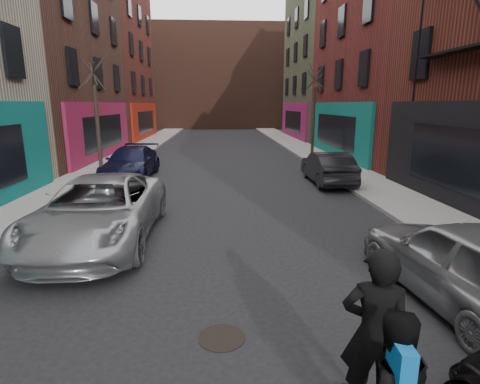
{
  "coord_description": "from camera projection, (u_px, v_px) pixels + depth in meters",
  "views": [
    {
      "loc": [
        -0.2,
        -1.24,
        3.39
      ],
      "look_at": [
        0.23,
        6.36,
        1.6
      ],
      "focal_mm": 28.0,
      "sensor_mm": 36.0,
      "label": 1
    }
  ],
  "objects": [
    {
      "name": "sidewalk_left",
      "position": [
        145.0,
        146.0,
        30.78
      ],
      "size": [
        2.5,
        84.0,
        0.13
      ],
      "primitive_type": "cube",
      "color": "gray",
      "rests_on": "ground"
    },
    {
      "name": "sidewalk_right",
      "position": [
        295.0,
        145.0,
        31.48
      ],
      "size": [
        2.5,
        84.0,
        0.13
      ],
      "primitive_type": "cube",
      "color": "gray",
      "rests_on": "ground"
    },
    {
      "name": "building_far",
      "position": [
        219.0,
        79.0,
        54.81
      ],
      "size": [
        40.0,
        10.0,
        14.0
      ],
      "primitive_type": "cube",
      "color": "#47281E",
      "rests_on": "ground"
    },
    {
      "name": "tree_left_far",
      "position": [
        96.0,
        104.0,
        18.36
      ],
      "size": [
        2.0,
        2.0,
        6.5
      ],
      "primitive_type": null,
      "color": "black",
      "rests_on": "sidewalk_left"
    },
    {
      "name": "tree_right_far",
      "position": [
        314.0,
        102.0,
        24.85
      ],
      "size": [
        2.0,
        2.0,
        6.8
      ],
      "primitive_type": null,
      "color": "black",
      "rests_on": "sidewalk_right"
    },
    {
      "name": "parked_left_far",
      "position": [
        100.0,
        210.0,
        9.38
      ],
      "size": [
        2.7,
        5.8,
        1.61
      ],
      "primitive_type": "imported",
      "rotation": [
        0.0,
        0.0,
        0.01
      ],
      "color": "#94979D",
      "rests_on": "ground"
    },
    {
      "name": "parked_left_end",
      "position": [
        131.0,
        163.0,
        17.49
      ],
      "size": [
        2.17,
        5.03,
        1.44
      ],
      "primitive_type": "imported",
      "rotation": [
        0.0,
        0.0,
        -0.03
      ],
      "color": "black",
      "rests_on": "ground"
    },
    {
      "name": "parked_right_far",
      "position": [
        467.0,
        263.0,
        6.34
      ],
      "size": [
        2.23,
        4.66,
        1.54
      ],
      "primitive_type": "imported",
      "rotation": [
        0.0,
        0.0,
        3.23
      ],
      "color": "gray",
      "rests_on": "ground"
    },
    {
      "name": "parked_right_end",
      "position": [
        328.0,
        168.0,
        16.31
      ],
      "size": [
        1.5,
        4.24,
        1.39
      ],
      "primitive_type": "imported",
      "rotation": [
        0.0,
        0.0,
        3.13
      ],
      "color": "black",
      "rests_on": "ground"
    },
    {
      "name": "skateboarder",
      "position": [
        375.0,
        334.0,
        3.9
      ],
      "size": [
        0.8,
        0.65,
        1.91
      ],
      "primitive_type": "imported",
      "rotation": [
        0.0,
        0.0,
        2.83
      ],
      "color": "black",
      "rests_on": "skateboard"
    },
    {
      "name": "manhole",
      "position": [
        222.0,
        337.0,
        5.57
      ],
      "size": [
        0.85,
        0.85,
        0.01
      ],
      "primitive_type": "cylinder",
      "rotation": [
        0.0,
        0.0,
        0.24
      ],
      "color": "black",
      "rests_on": "ground"
    }
  ]
}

